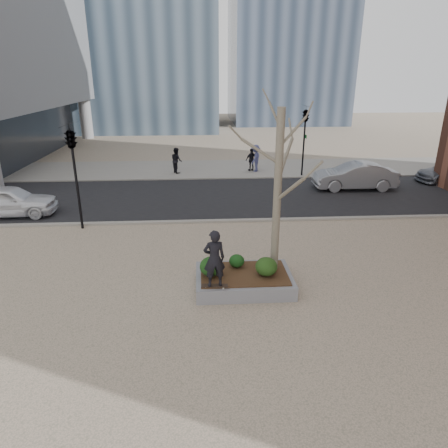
{
  "coord_description": "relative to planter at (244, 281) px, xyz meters",
  "views": [
    {
      "loc": [
        -0.33,
        -11.1,
        6.33
      ],
      "look_at": [
        0.5,
        2.0,
        1.4
      ],
      "focal_mm": 32.0,
      "sensor_mm": 36.0,
      "label": 1
    }
  ],
  "objects": [
    {
      "name": "planter",
      "position": [
        0.0,
        0.0,
        0.0
      ],
      "size": [
        3.0,
        2.0,
        0.45
      ],
      "primitive_type": "cube",
      "color": "gray",
      "rests_on": "ground"
    },
    {
      "name": "skateboard",
      "position": [
        -0.96,
        -0.78,
        0.26
      ],
      "size": [
        0.79,
        0.27,
        0.08
      ],
      "primitive_type": null,
      "rotation": [
        0.0,
        0.0,
        -0.09
      ],
      "color": "black",
      "rests_on": "planter"
    },
    {
      "name": "pedestrian_c",
      "position": [
        2.32,
        16.17,
        0.57
      ],
      "size": [
        0.97,
        0.68,
        1.53
      ],
      "primitive_type": "imported",
      "rotation": [
        0.0,
        0.0,
        3.52
      ],
      "color": "black",
      "rests_on": "far_sidewalk"
    },
    {
      "name": "pedestrian_a",
      "position": [
        -2.84,
        15.88,
        0.65
      ],
      "size": [
        0.93,
        1.02,
        1.71
      ],
      "primitive_type": "imported",
      "rotation": [
        0.0,
        0.0,
        2.0
      ],
      "color": "black",
      "rests_on": "far_sidewalk"
    },
    {
      "name": "shrub_left",
      "position": [
        -1.03,
        -0.06,
        0.56
      ],
      "size": [
        0.7,
        0.7,
        0.59
      ],
      "primitive_type": "ellipsoid",
      "color": "#193812",
      "rests_on": "planter_mulch"
    },
    {
      "name": "pedestrian_b",
      "position": [
        2.56,
        15.95,
        0.71
      ],
      "size": [
        1.12,
        1.36,
        1.83
      ],
      "primitive_type": "imported",
      "rotation": [
        0.0,
        0.0,
        4.27
      ],
      "color": "#404474",
      "rests_on": "far_sidewalk"
    },
    {
      "name": "street",
      "position": [
        -1.0,
        10.0,
        -0.21
      ],
      "size": [
        60.0,
        8.0,
        0.02
      ],
      "primitive_type": "cube",
      "color": "black",
      "rests_on": "ground"
    },
    {
      "name": "car_silver",
      "position": [
        7.71,
        11.07,
        0.57
      ],
      "size": [
        4.75,
        1.79,
        1.55
      ],
      "primitive_type": "imported",
      "rotation": [
        0.0,
        0.0,
        4.68
      ],
      "color": "gray",
      "rests_on": "street"
    },
    {
      "name": "police_car",
      "position": [
        -10.33,
        7.49,
        0.52
      ],
      "size": [
        4.33,
        1.89,
        1.45
      ],
      "primitive_type": "imported",
      "rotation": [
        0.0,
        0.0,
        1.61
      ],
      "color": "white",
      "rests_on": "street"
    },
    {
      "name": "ground",
      "position": [
        -1.0,
        0.0,
        -0.23
      ],
      "size": [
        120.0,
        120.0,
        0.0
      ],
      "primitive_type": "plane",
      "color": "tan",
      "rests_on": "ground"
    },
    {
      "name": "traffic_light_near",
      "position": [
        -6.5,
        5.6,
        2.02
      ],
      "size": [
        0.6,
        2.48,
        4.5
      ],
      "primitive_type": null,
      "color": "black",
      "rests_on": "ground"
    },
    {
      "name": "planter_mulch",
      "position": [
        0.0,
        0.0,
        0.25
      ],
      "size": [
        2.7,
        1.7,
        0.04
      ],
      "primitive_type": "cube",
      "color": "#382314",
      "rests_on": "planter"
    },
    {
      "name": "far_sidewalk",
      "position": [
        -1.0,
        17.0,
        -0.21
      ],
      "size": [
        60.0,
        6.0,
        0.02
      ],
      "primitive_type": "cube",
      "color": "gray",
      "rests_on": "ground"
    },
    {
      "name": "shrub_right",
      "position": [
        0.67,
        -0.17,
        0.55
      ],
      "size": [
        0.68,
        0.68,
        0.58
      ],
      "primitive_type": "ellipsoid",
      "color": "#1D4014",
      "rests_on": "planter_mulch"
    },
    {
      "name": "skateboarder",
      "position": [
        -0.96,
        -0.78,
        1.17
      ],
      "size": [
        0.68,
        0.5,
        1.74
      ],
      "primitive_type": "imported",
      "rotation": [
        0.0,
        0.0,
        3.28
      ],
      "color": "black",
      "rests_on": "skateboard"
    },
    {
      "name": "sycamore_tree",
      "position": [
        1.0,
        0.3,
        3.56
      ],
      "size": [
        2.8,
        2.8,
        6.6
      ],
      "primitive_type": null,
      "color": "gray",
      "rests_on": "planter_mulch"
    },
    {
      "name": "shrub_middle",
      "position": [
        -0.19,
        0.46,
        0.47
      ],
      "size": [
        0.49,
        0.49,
        0.42
      ],
      "primitive_type": "ellipsoid",
      "color": "#133912",
      "rests_on": "planter_mulch"
    },
    {
      "name": "traffic_light_far",
      "position": [
        5.5,
        14.6,
        2.02
      ],
      "size": [
        0.6,
        2.48,
        4.5
      ],
      "primitive_type": null,
      "color": "black",
      "rests_on": "ground"
    }
  ]
}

